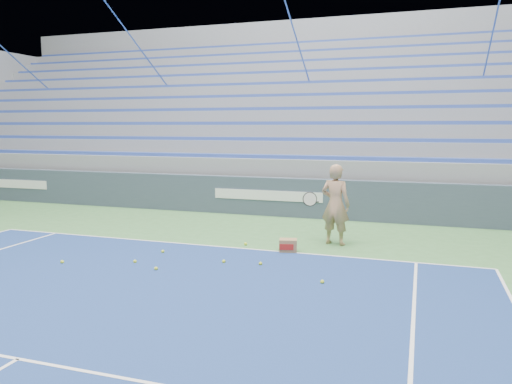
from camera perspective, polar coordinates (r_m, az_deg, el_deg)
sponsor_barrier at (r=14.34m, az=1.49°, el=-0.51°), size 30.00×0.32×1.10m
bleachers at (r=19.75m, az=6.36°, el=6.92°), size 31.00×9.15×7.30m
tennis_player at (r=10.89m, az=9.04°, el=-1.42°), size 0.96×0.89×1.76m
ball_box at (r=10.27m, az=3.69°, el=-6.13°), size 0.41×0.35×0.27m
tennis_ball_0 at (r=9.72m, az=-13.66°, el=-7.73°), size 0.07×0.07×0.07m
tennis_ball_1 at (r=8.34m, az=7.58°, el=-10.14°), size 0.07×0.07×0.07m
tennis_ball_2 at (r=10.10m, az=-21.27°, el=-7.46°), size 0.07×0.07×0.07m
tennis_ball_3 at (r=9.17m, az=-11.35°, el=-8.58°), size 0.07×0.07×0.07m
tennis_ball_4 at (r=9.31m, az=0.51°, el=-8.19°), size 0.07×0.07×0.07m
tennis_ball_5 at (r=10.82m, az=-1.20°, el=-5.94°), size 0.07×0.07×0.07m
tennis_ball_6 at (r=9.47m, az=-3.70°, el=-7.93°), size 0.07×0.07×0.07m
tennis_ball_7 at (r=10.35m, az=-10.61°, el=-6.70°), size 0.07×0.07×0.07m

